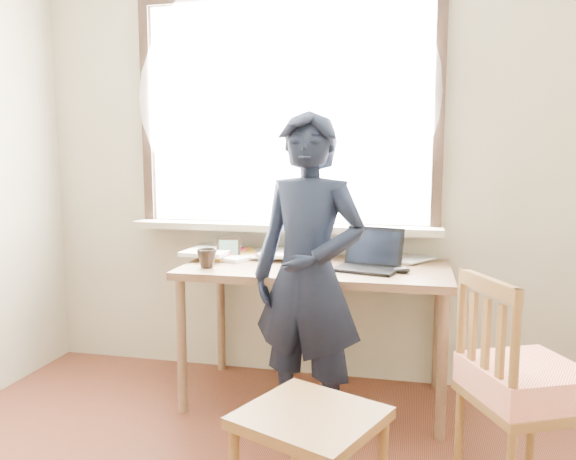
% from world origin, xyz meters
% --- Properties ---
extents(room_shell, '(3.52, 4.02, 2.61)m').
position_xyz_m(room_shell, '(-0.02, 0.20, 1.64)').
color(room_shell, '#B2AB8F').
rests_on(room_shell, ground).
extents(desk, '(1.42, 0.71, 0.76)m').
position_xyz_m(desk, '(0.05, 1.63, 0.68)').
color(desk, brown).
rests_on(desk, ground).
extents(laptop, '(0.37, 0.33, 0.21)m').
position_xyz_m(laptop, '(0.34, 1.59, 0.81)').
color(laptop, black).
rests_on(laptop, desk).
extents(mug_white, '(0.13, 0.13, 0.09)m').
position_xyz_m(mug_white, '(0.01, 1.81, 0.80)').
color(mug_white, white).
rests_on(mug_white, desk).
extents(mug_dark, '(0.13, 0.13, 0.10)m').
position_xyz_m(mug_dark, '(-0.50, 1.45, 0.81)').
color(mug_dark, black).
rests_on(mug_dark, desk).
extents(mouse, '(0.08, 0.06, 0.03)m').
position_xyz_m(mouse, '(0.51, 1.53, 0.78)').
color(mouse, black).
rests_on(mouse, desk).
extents(desk_clutter, '(0.88, 0.50, 0.06)m').
position_xyz_m(desk_clutter, '(-0.32, 1.77, 0.79)').
color(desk_clutter, white).
rests_on(desk_clutter, desk).
extents(book_a, '(0.30, 0.35, 0.03)m').
position_xyz_m(book_a, '(-0.34, 1.81, 0.78)').
color(book_a, white).
rests_on(book_a, desk).
extents(book_b, '(0.29, 0.31, 0.02)m').
position_xyz_m(book_b, '(0.47, 1.93, 0.77)').
color(book_b, white).
rests_on(book_b, desk).
extents(picture_frame, '(0.14, 0.04, 0.11)m').
position_xyz_m(picture_frame, '(-0.48, 1.73, 0.82)').
color(picture_frame, black).
rests_on(picture_frame, desk).
extents(work_chair, '(0.58, 0.57, 0.46)m').
position_xyz_m(work_chair, '(0.23, 0.52, 0.39)').
color(work_chair, brown).
rests_on(work_chair, ground).
extents(side_chair, '(0.54, 0.55, 0.90)m').
position_xyz_m(side_chair, '(0.99, 0.91, 0.47)').
color(side_chair, brown).
rests_on(side_chair, ground).
extents(person, '(0.65, 0.51, 1.56)m').
position_xyz_m(person, '(0.08, 1.26, 0.78)').
color(person, black).
rests_on(person, ground).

